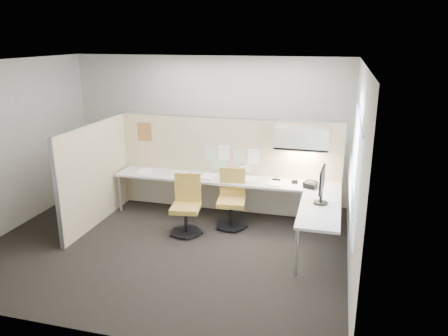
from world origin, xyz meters
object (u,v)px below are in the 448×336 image
(monitor, at_px, (322,184))
(phone, at_px, (310,185))
(desk, at_px, (241,189))
(chair_right, at_px, (232,201))
(chair_left, at_px, (186,207))

(monitor, distance_m, phone, 0.78)
(desk, distance_m, phone, 1.18)
(chair_right, height_order, phone, chair_right)
(chair_right, bearing_deg, desk, 50.35)
(monitor, bearing_deg, desk, 67.74)
(desk, distance_m, monitor, 1.59)
(chair_left, height_order, phone, chair_left)
(chair_left, relative_size, phone, 3.71)
(chair_left, distance_m, monitor, 2.23)
(chair_right, xyz_separation_m, phone, (1.29, 0.24, 0.32))
(desk, bearing_deg, phone, 1.86)
(chair_left, bearing_deg, chair_right, 25.97)
(desk, relative_size, phone, 15.24)
(chair_left, xyz_separation_m, chair_right, (0.66, 0.44, 0.00))
(chair_left, xyz_separation_m, monitor, (2.15, -0.02, 0.60))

